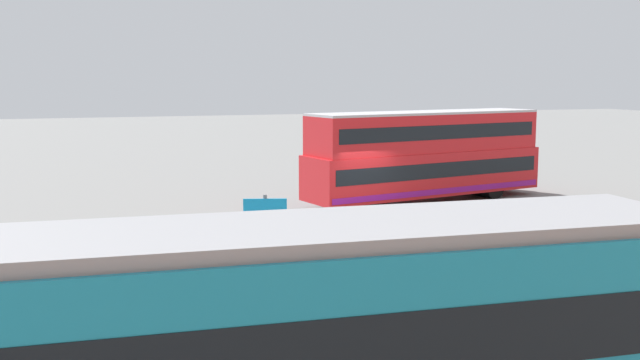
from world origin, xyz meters
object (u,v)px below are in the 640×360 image
(pedestrian_near_railing, at_px, (273,227))
(info_sign, at_px, (265,221))
(double_decker_bus, at_px, (425,156))
(pedestrian_crossing, at_px, (467,236))
(tram_yellow, at_px, (177,350))

(pedestrian_near_railing, xyz_separation_m, info_sign, (0.74, 1.89, 0.58))
(pedestrian_near_railing, bearing_deg, info_sign, 68.62)
(pedestrian_near_railing, bearing_deg, double_decker_bus, -138.70)
(pedestrian_crossing, xyz_separation_m, info_sign, (5.41, -1.17, 0.57))
(info_sign, bearing_deg, double_decker_bus, -134.93)
(tram_yellow, distance_m, info_sign, 9.70)
(double_decker_bus, distance_m, info_sign, 14.17)
(tram_yellow, relative_size, pedestrian_near_railing, 8.77)
(tram_yellow, bearing_deg, pedestrian_crossing, -139.46)
(pedestrian_crossing, relative_size, info_sign, 0.77)
(double_decker_bus, relative_size, pedestrian_crossing, 6.43)
(pedestrian_near_railing, relative_size, info_sign, 0.76)
(pedestrian_near_railing, distance_m, info_sign, 2.11)
(tram_yellow, relative_size, info_sign, 6.69)
(double_decker_bus, bearing_deg, info_sign, 45.07)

